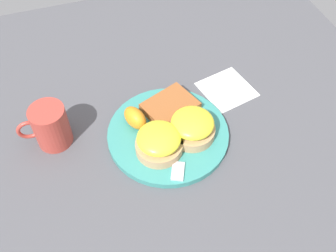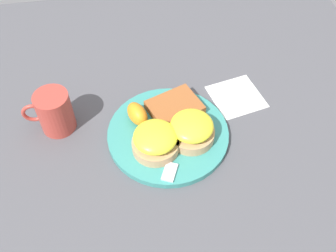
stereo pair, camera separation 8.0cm
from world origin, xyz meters
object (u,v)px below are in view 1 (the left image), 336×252
at_px(sandwich_benedict_left, 159,142).
at_px(sandwich_benedict_right, 192,127).
at_px(fork, 181,144).
at_px(cup, 50,126).
at_px(orange_wedge, 135,118).
at_px(hashbrown_patty, 170,107).

distance_m(sandwich_benedict_left, sandwich_benedict_right, 0.08).
bearing_deg(fork, cup, -23.22).
bearing_deg(orange_wedge, hashbrown_patty, -168.92).
bearing_deg(cup, sandwich_benedict_left, 152.49).
height_order(sandwich_benedict_right, cup, cup).
xyz_separation_m(sandwich_benedict_right, cup, (0.27, -0.09, 0.01)).
relative_size(orange_wedge, cup, 0.58).
distance_m(sandwich_benedict_left, hashbrown_patty, 0.11).
bearing_deg(sandwich_benedict_left, sandwich_benedict_right, -168.62).
bearing_deg(orange_wedge, cup, -8.16).
bearing_deg(sandwich_benedict_right, sandwich_benedict_left, 11.38).
relative_size(sandwich_benedict_left, sandwich_benedict_right, 1.00).
xyz_separation_m(sandwich_benedict_left, hashbrown_patty, (-0.06, -0.09, -0.02)).
height_order(sandwich_benedict_left, sandwich_benedict_right, same).
bearing_deg(cup, sandwich_benedict_right, 162.28).
height_order(sandwich_benedict_left, cup, cup).
bearing_deg(hashbrown_patty, fork, 84.32).
relative_size(sandwich_benedict_left, hashbrown_patty, 0.89).
bearing_deg(cup, hashbrown_patty, 178.15).
distance_m(sandwich_benedict_left, cup, 0.22).
height_order(sandwich_benedict_left, hashbrown_patty, sandwich_benedict_left).
relative_size(hashbrown_patty, orange_wedge, 1.78).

